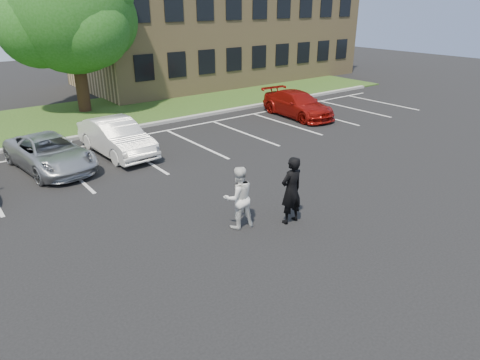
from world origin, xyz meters
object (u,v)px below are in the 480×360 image
at_px(office_building, 219,26).
at_px(car_silver_minivan, 50,153).
at_px(man_white_shirt, 238,197).
at_px(car_red_compact, 298,104).
at_px(man_black_suit, 291,190).
at_px(car_white_sedan, 116,137).
at_px(tree, 73,14).

bearing_deg(office_building, car_silver_minivan, -142.38).
xyz_separation_m(man_white_shirt, car_red_compact, (10.30, 8.11, -0.23)).
height_order(office_building, car_silver_minivan, office_building).
distance_m(office_building, man_white_shirt, 25.91).
bearing_deg(man_black_suit, office_building, -119.95).
distance_m(man_black_suit, car_white_sedan, 8.97).
height_order(tree, man_white_shirt, tree).
distance_m(tree, man_black_suit, 17.76).
relative_size(tree, car_red_compact, 1.86).
xyz_separation_m(tree, man_white_shirt, (-1.31, -16.53, -4.43)).
bearing_deg(car_silver_minivan, man_white_shirt, -77.43).
xyz_separation_m(man_black_suit, car_silver_minivan, (-4.31, 8.73, -0.36)).
distance_m(man_black_suit, car_red_compact, 12.55).
distance_m(tree, man_white_shirt, 17.16).
xyz_separation_m(tree, car_red_compact, (8.99, -8.42, -4.66)).
height_order(car_white_sedan, car_red_compact, car_white_sedan).
distance_m(office_building, car_white_sedan, 19.95).
height_order(man_black_suit, car_red_compact, man_black_suit).
distance_m(man_black_suit, car_silver_minivan, 9.74).
bearing_deg(man_white_shirt, car_silver_minivan, -57.06).
bearing_deg(car_white_sedan, man_white_shirt, -92.08).
bearing_deg(office_building, car_red_compact, -106.88).
height_order(tree, car_silver_minivan, tree).
relative_size(man_white_shirt, car_red_compact, 0.39).
height_order(man_black_suit, car_silver_minivan, man_black_suit).
distance_m(tree, car_red_compact, 13.17).
relative_size(office_building, car_silver_minivan, 4.82).
distance_m(tree, car_silver_minivan, 10.60).
xyz_separation_m(tree, car_silver_minivan, (-4.25, -8.49, -4.70)).
relative_size(man_black_suit, car_red_compact, 0.43).
height_order(man_black_suit, car_white_sedan, man_black_suit).
height_order(man_black_suit, man_white_shirt, man_black_suit).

